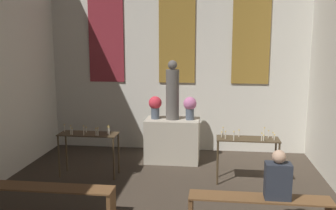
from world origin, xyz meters
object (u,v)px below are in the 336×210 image
at_px(flower_vase_right, 190,106).
at_px(candle_rack_right, 248,145).
at_px(person_seated, 278,178).
at_px(pew_back_left, 49,195).
at_px(statue, 172,92).
at_px(altar, 172,140).
at_px(pew_back_right, 259,206).
at_px(flower_vase_left, 155,105).
at_px(candle_rack_left, 89,140).

bearing_deg(flower_vase_right, candle_rack_right, -43.51).
bearing_deg(person_seated, candle_rack_right, 98.42).
xyz_separation_m(pew_back_left, person_seated, (3.41, 0.00, 0.44)).
height_order(statue, person_seated, statue).
relative_size(altar, candle_rack_right, 1.02).
bearing_deg(person_seated, statue, 122.05).
bearing_deg(candle_rack_right, pew_back_left, -150.17).
xyz_separation_m(flower_vase_right, candle_rack_right, (1.17, -1.11, -0.53)).
distance_m(flower_vase_right, person_seated, 3.29).
bearing_deg(pew_back_left, pew_back_right, 0.00).
height_order(flower_vase_left, flower_vase_right, same).
distance_m(statue, pew_back_left, 3.54).
bearing_deg(candle_rack_right, flower_vase_right, 136.49).
xyz_separation_m(candle_rack_right, pew_back_right, (0.03, -1.80, -0.39)).
xyz_separation_m(candle_rack_right, person_seated, (0.27, -1.80, 0.05)).
xyz_separation_m(flower_vase_right, pew_back_right, (1.20, -2.92, -0.92)).
xyz_separation_m(altar, flower_vase_left, (-0.39, 0.00, 0.78)).
relative_size(candle_rack_left, pew_back_left, 0.58).
bearing_deg(pew_back_right, candle_rack_right, 90.86).
relative_size(candle_rack_left, pew_back_right, 0.58).
bearing_deg(flower_vase_right, pew_back_right, -67.64).
bearing_deg(person_seated, candle_rack_left, 151.95).
height_order(pew_back_right, person_seated, person_seated).
xyz_separation_m(statue, person_seated, (1.83, -2.92, -0.79)).
height_order(flower_vase_right, person_seated, flower_vase_right).
distance_m(statue, person_seated, 3.53).
distance_m(flower_vase_left, candle_rack_right, 2.30).
relative_size(statue, pew_back_left, 0.64).
bearing_deg(statue, flower_vase_right, 0.00).
relative_size(candle_rack_right, pew_back_right, 0.58).
bearing_deg(pew_back_right, flower_vase_left, 124.07).
bearing_deg(candle_rack_left, flower_vase_right, 29.91).
distance_m(candle_rack_left, pew_back_right, 3.64).
xyz_separation_m(statue, flower_vase_right, (0.39, 0.00, -0.30)).
relative_size(statue, flower_vase_left, 2.57).
height_order(candle_rack_left, pew_back_right, candle_rack_left).
height_order(flower_vase_left, person_seated, flower_vase_left).
xyz_separation_m(flower_vase_left, pew_back_left, (-1.20, -2.92, -0.92)).
bearing_deg(statue, pew_back_right, -61.46).
distance_m(flower_vase_right, pew_back_left, 3.64).
bearing_deg(candle_rack_right, person_seated, -81.58).
relative_size(statue, candle_rack_right, 1.12).
distance_m(statue, pew_back_right, 3.54).
xyz_separation_m(pew_back_right, person_seated, (0.24, 0.00, 0.44)).
distance_m(flower_vase_right, candle_rack_right, 1.70).
bearing_deg(statue, candle_rack_right, -35.53).
height_order(statue, candle_rack_left, statue).
xyz_separation_m(flower_vase_left, pew_back_right, (1.97, -2.92, -0.92)).
height_order(candle_rack_left, person_seated, person_seated).
bearing_deg(pew_back_right, pew_back_left, 180.00).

